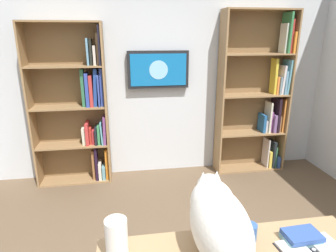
{
  "coord_description": "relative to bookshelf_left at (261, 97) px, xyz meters",
  "views": [
    {
      "loc": [
        0.53,
        1.52,
        1.82
      ],
      "look_at": [
        0.12,
        -1.06,
        1.0
      ],
      "focal_mm": 30.89,
      "sensor_mm": 36.0,
      "label": 1
    }
  ],
  "objects": [
    {
      "name": "desk_book_stack",
      "position": [
        0.92,
        2.41,
        -0.25
      ],
      "size": [
        0.2,
        0.14,
        0.05
      ],
      "color": "#6699A8",
      "rests_on": "desk"
    },
    {
      "name": "bookshelf_right",
      "position": [
        2.37,
        0.0,
        -0.07
      ],
      "size": [
        0.91,
        0.28,
        1.98
      ],
      "color": "#937047",
      "rests_on": "ground"
    },
    {
      "name": "cat",
      "position": [
        1.4,
        2.4,
        -0.09
      ],
      "size": [
        0.27,
        0.69,
        0.38
      ],
      "color": "white",
      "rests_on": "desk"
    },
    {
      "name": "open_binder",
      "position": [
        0.91,
        2.49,
        -0.27
      ],
      "size": [
        0.35,
        0.25,
        0.02
      ],
      "color": "#26262B",
      "rests_on": "desk"
    },
    {
      "name": "bookshelf_left",
      "position": [
        0.0,
        0.0,
        0.0
      ],
      "size": [
        0.94,
        0.28,
        2.13
      ],
      "color": "#937047",
      "rests_on": "ground"
    },
    {
      "name": "wall_mounted_tv",
      "position": [
        1.38,
        -0.08,
        0.38
      ],
      "size": [
        0.77,
        0.07,
        0.47
      ],
      "color": "black"
    },
    {
      "name": "coffee_mug",
      "position": [
        1.19,
        2.35,
        -0.23
      ],
      "size": [
        0.08,
        0.08,
        0.1
      ],
      "primitive_type": "cylinder",
      "color": "#335999",
      "rests_on": "desk"
    },
    {
      "name": "wall_back",
      "position": [
        1.31,
        -0.16,
        0.32
      ],
      "size": [
        4.52,
        0.06,
        2.7
      ],
      "primitive_type": "cube",
      "color": "silver",
      "rests_on": "ground"
    },
    {
      "name": "paper_towel_roll",
      "position": [
        1.9,
        2.38,
        -0.16
      ],
      "size": [
        0.11,
        0.11,
        0.22
      ],
      "primitive_type": "cylinder",
      "color": "white",
      "rests_on": "desk"
    }
  ]
}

